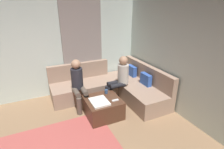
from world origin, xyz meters
TOP-DOWN VIEW (x-y plane):
  - wall_back at (0.00, 2.94)m, footprint 6.00×0.12m
  - wall_left at (-2.94, 0.00)m, footprint 0.12×6.00m
  - curtain_panel at (-2.84, 1.30)m, footprint 0.06×1.10m
  - sectional_couch at (-2.08, 1.88)m, footprint 2.10×2.55m
  - ottoman at (-1.35, 1.27)m, footprint 0.76×0.76m
  - folded_blanket at (-1.25, 1.15)m, footprint 0.44×0.36m
  - coffee_mug at (-1.57, 1.45)m, footprint 0.08×0.08m
  - game_remote at (-1.17, 1.49)m, footprint 0.05×0.15m
  - person_on_couch_back at (-1.81, 1.93)m, footprint 0.30×0.60m
  - person_on_couch_side at (-1.93, 0.89)m, footprint 0.60×0.30m

SIDE VIEW (x-z plane):
  - ottoman at x=-1.35m, z-range 0.00..0.42m
  - sectional_couch at x=-2.08m, z-range -0.15..0.72m
  - game_remote at x=-1.17m, z-range 0.42..0.44m
  - folded_blanket at x=-1.25m, z-range 0.42..0.46m
  - coffee_mug at x=-1.57m, z-range 0.42..0.52m
  - person_on_couch_back at x=-1.81m, z-range 0.06..1.26m
  - person_on_couch_side at x=-1.93m, z-range 0.06..1.26m
  - curtain_panel at x=-2.84m, z-range 0.00..2.50m
  - wall_back at x=0.00m, z-range 0.00..2.70m
  - wall_left at x=-2.94m, z-range 0.00..2.70m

